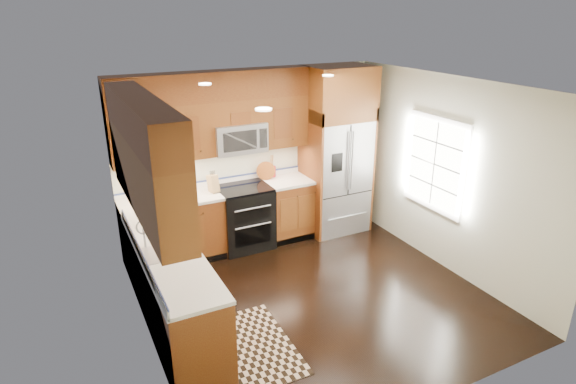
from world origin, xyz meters
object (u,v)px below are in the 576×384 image
rug (253,346)px  knife_block (213,183)px  range (245,217)px  utensil_crock (272,169)px  refrigerator (336,151)px

rug → knife_block: bearing=82.3°
range → utensil_crock: bearing=24.9°
utensil_crock → refrigerator: bearing=-17.5°
knife_block → utensil_crock: 1.04m
range → refrigerator: size_ratio=0.36×
knife_block → range: bearing=-5.9°
refrigerator → knife_block: (-1.99, 0.08, -0.24)m
refrigerator → rug: bearing=-137.3°
range → utensil_crock: size_ratio=2.77×
rug → utensil_crock: size_ratio=3.82×
range → knife_block: size_ratio=3.03×
refrigerator → utensil_crock: refrigerator is taller
refrigerator → utensil_crock: bearing=162.5°
refrigerator → knife_block: refrigerator is taller
refrigerator → range: bearing=178.6°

